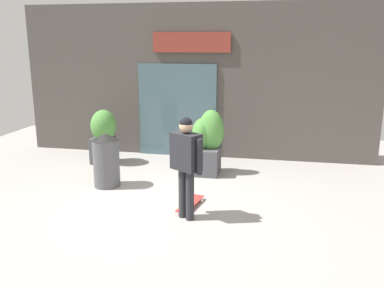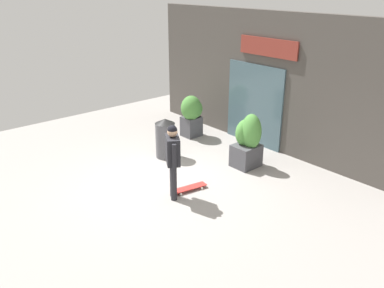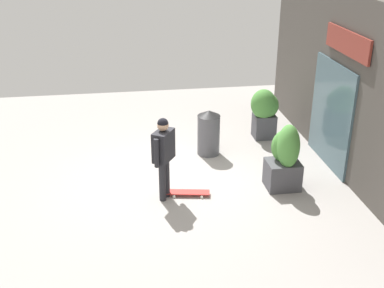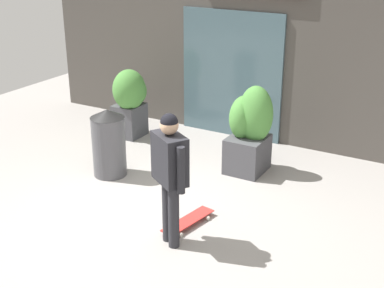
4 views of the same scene
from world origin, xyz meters
name	(u,v)px [view 4 (image 4 of 4)]	position (x,y,z in m)	size (l,w,h in m)	color
ground_plane	(143,220)	(0.00, 0.00, 0.00)	(12.00, 12.00, 0.00)	#9E9993
building_facade	(257,37)	(-0.01, 3.50, 1.78)	(8.45, 0.31, 3.59)	#4C4742
skateboarder	(170,167)	(0.60, -0.27, 0.99)	(0.56, 0.46, 1.62)	#28282D
skateboard	(188,221)	(0.57, 0.18, 0.06)	(0.35, 0.85, 0.08)	red
planter_box_left	(249,130)	(0.53, 2.08, 0.67)	(0.67, 0.64, 1.36)	#47474C
planter_box_right	(130,98)	(-1.90, 2.39, 0.72)	(0.61, 0.68, 1.24)	#47474C
trash_bin	(109,142)	(-1.22, 0.91, 0.52)	(0.51, 0.51, 1.04)	#4C4C51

